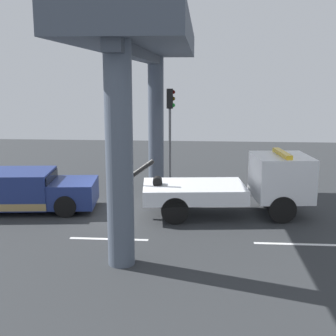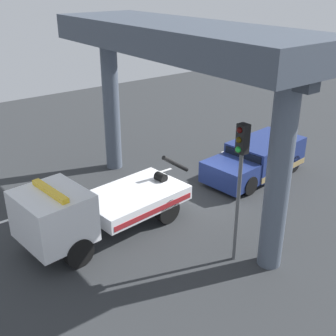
% 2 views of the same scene
% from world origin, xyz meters
% --- Properties ---
extents(ground_plane, '(60.00, 40.00, 0.10)m').
position_xyz_m(ground_plane, '(0.00, 0.00, -0.05)').
color(ground_plane, '#2D3033').
extents(lane_stripe_mid, '(2.60, 0.16, 0.01)m').
position_xyz_m(lane_stripe_mid, '(0.00, -2.98, 0.00)').
color(lane_stripe_mid, silver).
rests_on(lane_stripe_mid, ground).
extents(lane_stripe_east, '(2.60, 0.16, 0.01)m').
position_xyz_m(lane_stripe_east, '(6.00, -2.98, 0.00)').
color(lane_stripe_east, silver).
rests_on(lane_stripe_east, ground).
extents(tow_truck_white, '(7.34, 2.98, 2.46)m').
position_xyz_m(tow_truck_white, '(4.63, 0.08, 1.20)').
color(tow_truck_white, white).
rests_on(tow_truck_white, ground).
extents(towed_van_green, '(5.39, 2.69, 1.58)m').
position_xyz_m(towed_van_green, '(-4.06, -0.01, 0.78)').
color(towed_van_green, navy).
rests_on(towed_van_green, ground).
extents(overpass_structure, '(3.60, 11.74, 7.11)m').
position_xyz_m(overpass_structure, '(0.76, 0.00, 6.10)').
color(overpass_structure, '#4C5666').
rests_on(overpass_structure, ground).
extents(traffic_light_near, '(0.39, 0.32, 4.68)m').
position_xyz_m(traffic_light_near, '(1.52, 4.02, 3.40)').
color(traffic_light_near, '#515456').
rests_on(traffic_light_near, ground).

